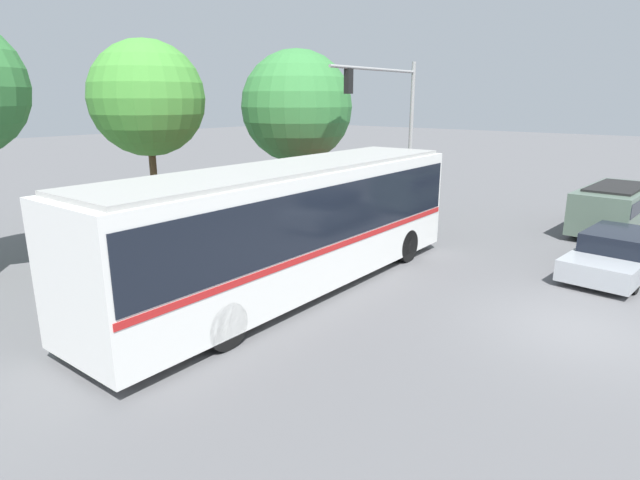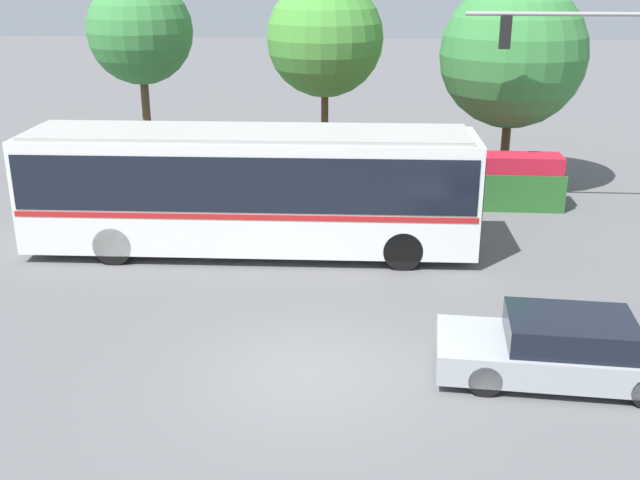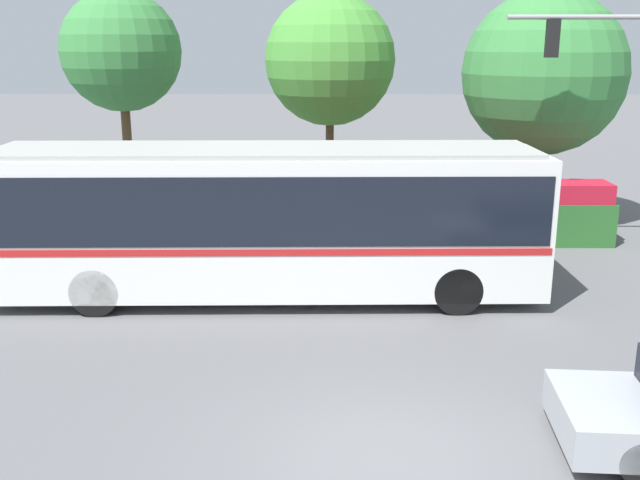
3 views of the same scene
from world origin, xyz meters
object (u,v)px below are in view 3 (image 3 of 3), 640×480
Objects in this scene: street_tree_left at (121,52)px; street_tree_right at (544,73)px; city_bus at (265,213)px; street_tree_centre at (330,60)px.

street_tree_left is 1.00× the size of street_tree_right.
street_tree_right is (7.62, 6.63, 2.65)m from city_bus.
city_bus is at bearing -138.95° from street_tree_right.
city_bus is 1.72× the size of street_tree_centre.
street_tree_centre is 1.00× the size of street_tree_right.
street_tree_left reaches higher than city_bus.
street_tree_centre reaches higher than street_tree_right.
street_tree_left is at bearing -170.53° from street_tree_centre.
street_tree_left is at bearing 177.57° from street_tree_right.
street_tree_left is 12.49m from street_tree_right.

